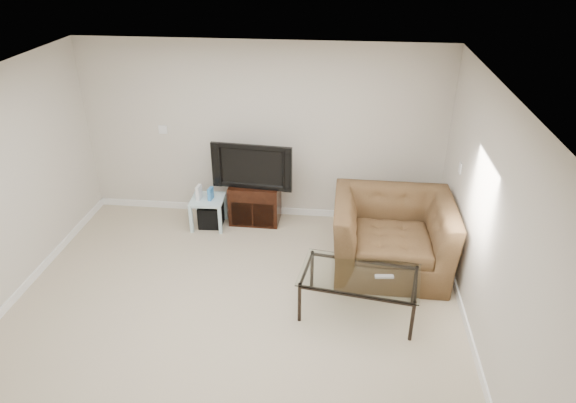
# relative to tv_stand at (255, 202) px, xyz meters

# --- Properties ---
(floor) EXTENTS (5.00, 5.00, 0.00)m
(floor) POSITION_rel_tv_stand_xyz_m (0.09, -2.28, -0.29)
(floor) COLOR tan
(floor) RESTS_ON ground
(ceiling) EXTENTS (5.00, 5.00, 0.00)m
(ceiling) POSITION_rel_tv_stand_xyz_m (0.09, -2.28, 2.21)
(ceiling) COLOR white
(ceiling) RESTS_ON ground
(wall_back) EXTENTS (5.00, 0.02, 2.50)m
(wall_back) POSITION_rel_tv_stand_xyz_m (0.09, 0.22, 0.96)
(wall_back) COLOR silver
(wall_back) RESTS_ON ground
(wall_right) EXTENTS (0.02, 5.00, 2.50)m
(wall_right) POSITION_rel_tv_stand_xyz_m (2.59, -2.28, 0.96)
(wall_right) COLOR silver
(wall_right) RESTS_ON ground
(plate_back) EXTENTS (0.12, 0.02, 0.12)m
(plate_back) POSITION_rel_tv_stand_xyz_m (-1.31, 0.21, 0.96)
(plate_back) COLOR white
(plate_back) RESTS_ON wall_back
(plate_right_switch) EXTENTS (0.02, 0.09, 0.13)m
(plate_right_switch) POSITION_rel_tv_stand_xyz_m (2.57, -0.68, 0.96)
(plate_right_switch) COLOR white
(plate_right_switch) RESTS_ON wall_right
(plate_right_outlet) EXTENTS (0.02, 0.08, 0.12)m
(plate_right_outlet) POSITION_rel_tv_stand_xyz_m (2.57, -0.98, 0.01)
(plate_right_outlet) COLOR white
(plate_right_outlet) RESTS_ON wall_right
(tv_stand) EXTENTS (0.70, 0.49, 0.58)m
(tv_stand) POSITION_rel_tv_stand_xyz_m (0.00, 0.00, 0.00)
(tv_stand) COLOR black
(tv_stand) RESTS_ON floor
(dvd_player) EXTENTS (0.38, 0.27, 0.05)m
(dvd_player) POSITION_rel_tv_stand_xyz_m (-0.00, -0.04, 0.19)
(dvd_player) COLOR black
(dvd_player) RESTS_ON tv_stand
(television) EXTENTS (1.04, 0.29, 0.64)m
(television) POSITION_rel_tv_stand_xyz_m (-0.00, -0.03, 0.61)
(television) COLOR black
(television) RESTS_ON tv_stand
(side_table) EXTENTS (0.46, 0.46, 0.43)m
(side_table) POSITION_rel_tv_stand_xyz_m (-0.63, -0.23, -0.07)
(side_table) COLOR #CBEBF9
(side_table) RESTS_ON floor
(subwoofer) EXTENTS (0.34, 0.34, 0.32)m
(subwoofer) POSITION_rel_tv_stand_xyz_m (-0.60, -0.21, -0.14)
(subwoofer) COLOR black
(subwoofer) RESTS_ON floor
(game_console) EXTENTS (0.06, 0.15, 0.20)m
(game_console) POSITION_rel_tv_stand_xyz_m (-0.74, -0.25, 0.24)
(game_console) COLOR white
(game_console) RESTS_ON side_table
(game_case) EXTENTS (0.06, 0.13, 0.17)m
(game_case) POSITION_rel_tv_stand_xyz_m (-0.57, -0.24, 0.23)
(game_case) COLOR #337FCC
(game_case) RESTS_ON side_table
(recliner) EXTENTS (1.41, 0.92, 1.23)m
(recliner) POSITION_rel_tv_stand_xyz_m (1.83, -0.98, 0.33)
(recliner) COLOR brown
(recliner) RESTS_ON floor
(coffee_table) EXTENTS (1.34, 0.88, 0.49)m
(coffee_table) POSITION_rel_tv_stand_xyz_m (1.44, -1.87, -0.04)
(coffee_table) COLOR black
(coffee_table) RESTS_ON floor
(remote) EXTENTS (0.20, 0.07, 0.02)m
(remote) POSITION_rel_tv_stand_xyz_m (1.69, -1.89, 0.22)
(remote) COLOR #B2B2B7
(remote) RESTS_ON coffee_table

